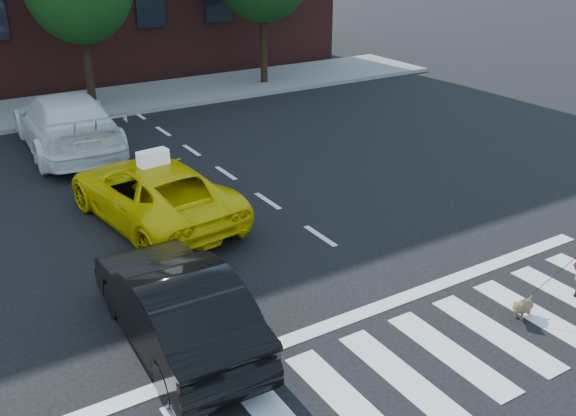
{
  "coord_description": "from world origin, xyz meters",
  "views": [
    {
      "loc": [
        -5.38,
        -5.53,
        6.02
      ],
      "look_at": [
        0.48,
        3.9,
        1.1
      ],
      "focal_mm": 40.0,
      "sensor_mm": 36.0,
      "label": 1
    }
  ],
  "objects_px": {
    "black_sedan": "(175,304)",
    "white_suv": "(66,123)",
    "taxi": "(153,192)",
    "dog": "(522,307)"
  },
  "relations": [
    {
      "from": "taxi",
      "to": "black_sedan",
      "type": "bearing_deg",
      "value": 66.33
    },
    {
      "from": "black_sedan",
      "to": "white_suv",
      "type": "distance_m",
      "value": 10.4
    },
    {
      "from": "white_suv",
      "to": "dog",
      "type": "relative_size",
      "value": 9.79
    },
    {
      "from": "taxi",
      "to": "white_suv",
      "type": "distance_m",
      "value": 5.86
    },
    {
      "from": "white_suv",
      "to": "black_sedan",
      "type": "bearing_deg",
      "value": 87.04
    },
    {
      "from": "black_sedan",
      "to": "white_suv",
      "type": "height_order",
      "value": "white_suv"
    },
    {
      "from": "white_suv",
      "to": "dog",
      "type": "bearing_deg",
      "value": 110.65
    },
    {
      "from": "black_sedan",
      "to": "dog",
      "type": "xyz_separation_m",
      "value": [
        5.15,
        -2.38,
        -0.49
      ]
    },
    {
      "from": "taxi",
      "to": "white_suv",
      "type": "bearing_deg",
      "value": -93.48
    },
    {
      "from": "taxi",
      "to": "black_sedan",
      "type": "distance_m",
      "value": 4.7
    }
  ]
}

